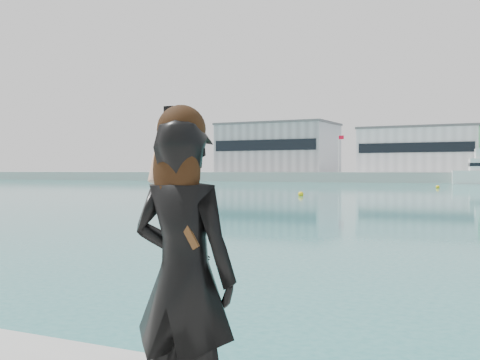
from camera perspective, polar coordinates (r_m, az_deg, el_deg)
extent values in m
cube|color=gray|center=(142.65, 3.63, 2.98)|extent=(26.00, 16.00, 11.00)
cube|color=black|center=(135.27, 2.28, 3.32)|extent=(24.70, 0.20, 2.42)
cube|color=#59595B|center=(142.98, 3.63, 5.28)|extent=(26.52, 16.32, 0.50)
cube|color=silver|center=(133.11, 16.82, 2.66)|extent=(24.00, 15.00, 9.00)
cube|color=black|center=(125.65, 16.21, 2.98)|extent=(22.80, 0.20, 1.98)
cube|color=#59595B|center=(133.35, 16.82, 4.70)|extent=(24.48, 15.30, 0.50)
cylinder|color=silver|center=(130.11, 9.31, 2.51)|extent=(0.16, 0.16, 8.00)
cube|color=red|center=(130.07, 9.57, 4.01)|extent=(1.20, 0.04, 0.80)
sphere|color=yellow|center=(82.78, 18.23, -0.74)|extent=(0.50, 0.50, 0.50)
sphere|color=yellow|center=(54.71, 5.78, -1.52)|extent=(0.50, 0.50, 0.50)
imported|color=black|center=(3.42, -5.38, -9.20)|extent=(0.65, 0.43, 1.77)
sphere|color=black|center=(3.36, -5.58, 4.80)|extent=(0.27, 0.27, 0.27)
ellipsoid|color=black|center=(3.31, -6.05, 0.96)|extent=(0.30, 0.15, 0.47)
cylinder|color=tan|center=(3.57, -7.49, 2.66)|extent=(0.08, 0.21, 0.38)
cylinder|color=white|center=(3.61, -7.13, 5.08)|extent=(0.11, 0.11, 0.04)
cube|color=black|center=(3.65, -6.78, 5.97)|extent=(0.07, 0.01, 0.13)
cube|color=#4C2D14|center=(3.29, -5.75, -3.37)|extent=(0.25, 0.02, 0.36)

